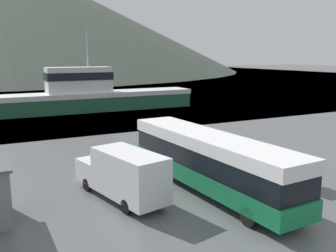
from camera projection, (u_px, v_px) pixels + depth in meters
name	position (u px, v px, depth m)	size (l,w,h in m)	color
water_surface	(12.00, 74.00, 140.27)	(240.00, 240.00, 0.00)	slate
tour_bus	(209.00, 159.00, 19.87)	(3.19, 12.51, 3.08)	#146B3D
delivery_van	(123.00, 174.00, 18.72)	(3.17, 6.45, 2.58)	silver
fishing_boat	(94.00, 95.00, 48.82)	(25.48, 4.39, 10.51)	#1E5138
storage_bin	(301.00, 175.00, 20.55)	(1.39, 1.42, 1.38)	olive
mooring_bollard	(153.00, 130.00, 34.36)	(0.42, 0.42, 0.74)	#4C4C51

